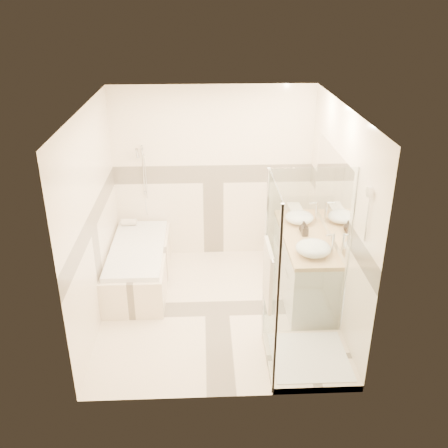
{
  "coord_description": "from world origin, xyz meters",
  "views": [
    {
      "loc": [
        -0.14,
        -5.21,
        3.59
      ],
      "look_at": [
        0.1,
        0.25,
        1.05
      ],
      "focal_mm": 40.0,
      "sensor_mm": 36.0,
      "label": 1
    }
  ],
  "objects_px": {
    "bathtub": "(139,263)",
    "shower_enclosure": "(300,320)",
    "vanity": "(304,265)",
    "amenity_bottle_a": "(305,229)",
    "vessel_sink_near": "(299,217)",
    "amenity_bottle_b": "(303,227)",
    "vessel_sink_far": "(313,248)"
  },
  "relations": [
    {
      "from": "vanity",
      "to": "vessel_sink_far",
      "type": "bearing_deg",
      "value": -92.3
    },
    {
      "from": "vessel_sink_near",
      "to": "vessel_sink_far",
      "type": "relative_size",
      "value": 0.91
    },
    {
      "from": "vessel_sink_near",
      "to": "vessel_sink_far",
      "type": "height_order",
      "value": "vessel_sink_far"
    },
    {
      "from": "vessel_sink_near",
      "to": "amenity_bottle_a",
      "type": "height_order",
      "value": "amenity_bottle_a"
    },
    {
      "from": "vessel_sink_far",
      "to": "amenity_bottle_a",
      "type": "distance_m",
      "value": 0.49
    },
    {
      "from": "bathtub",
      "to": "vessel_sink_far",
      "type": "xyz_separation_m",
      "value": [
        2.13,
        -0.85,
        0.62
      ]
    },
    {
      "from": "vanity",
      "to": "shower_enclosure",
      "type": "relative_size",
      "value": 0.79
    },
    {
      "from": "bathtub",
      "to": "amenity_bottle_b",
      "type": "relative_size",
      "value": 11.54
    },
    {
      "from": "amenity_bottle_a",
      "to": "amenity_bottle_b",
      "type": "bearing_deg",
      "value": 90.0
    },
    {
      "from": "shower_enclosure",
      "to": "vessel_sink_near",
      "type": "distance_m",
      "value": 1.73
    },
    {
      "from": "bathtub",
      "to": "vanity",
      "type": "height_order",
      "value": "vanity"
    },
    {
      "from": "vanity",
      "to": "vessel_sink_far",
      "type": "height_order",
      "value": "vessel_sink_far"
    },
    {
      "from": "amenity_bottle_a",
      "to": "vessel_sink_far",
      "type": "bearing_deg",
      "value": -90.0
    },
    {
      "from": "shower_enclosure",
      "to": "vanity",
      "type": "bearing_deg",
      "value": 77.03
    },
    {
      "from": "shower_enclosure",
      "to": "amenity_bottle_a",
      "type": "distance_m",
      "value": 1.36
    },
    {
      "from": "amenity_bottle_b",
      "to": "vessel_sink_near",
      "type": "bearing_deg",
      "value": 90.0
    },
    {
      "from": "vessel_sink_far",
      "to": "amenity_bottle_b",
      "type": "xyz_separation_m",
      "value": [
        0.0,
        0.6,
        -0.01
      ]
    },
    {
      "from": "bathtub",
      "to": "shower_enclosure",
      "type": "height_order",
      "value": "shower_enclosure"
    },
    {
      "from": "shower_enclosure",
      "to": "amenity_bottle_b",
      "type": "height_order",
      "value": "shower_enclosure"
    },
    {
      "from": "vessel_sink_near",
      "to": "shower_enclosure",
      "type": "bearing_deg",
      "value": -99.37
    },
    {
      "from": "vanity",
      "to": "amenity_bottle_a",
      "type": "xyz_separation_m",
      "value": [
        -0.02,
        -0.0,
        0.51
      ]
    },
    {
      "from": "amenity_bottle_a",
      "to": "bathtub",
      "type": "bearing_deg",
      "value": 170.55
    },
    {
      "from": "vanity",
      "to": "vessel_sink_near",
      "type": "xyz_separation_m",
      "value": [
        -0.02,
        0.38,
        0.5
      ]
    },
    {
      "from": "shower_enclosure",
      "to": "vessel_sink_far",
      "type": "distance_m",
      "value": 0.92
    },
    {
      "from": "bathtub",
      "to": "vessel_sink_near",
      "type": "height_order",
      "value": "vessel_sink_near"
    },
    {
      "from": "vessel_sink_far",
      "to": "amenity_bottle_a",
      "type": "height_order",
      "value": "amenity_bottle_a"
    },
    {
      "from": "bathtub",
      "to": "vanity",
      "type": "distance_m",
      "value": 2.18
    },
    {
      "from": "bathtub",
      "to": "vessel_sink_near",
      "type": "distance_m",
      "value": 2.22
    },
    {
      "from": "shower_enclosure",
      "to": "vessel_sink_near",
      "type": "height_order",
      "value": "shower_enclosure"
    },
    {
      "from": "vessel_sink_far",
      "to": "bathtub",
      "type": "bearing_deg",
      "value": 158.3
    },
    {
      "from": "vanity",
      "to": "amenity_bottle_b",
      "type": "bearing_deg",
      "value": 101.56
    },
    {
      "from": "vanity",
      "to": "vessel_sink_near",
      "type": "distance_m",
      "value": 0.63
    }
  ]
}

